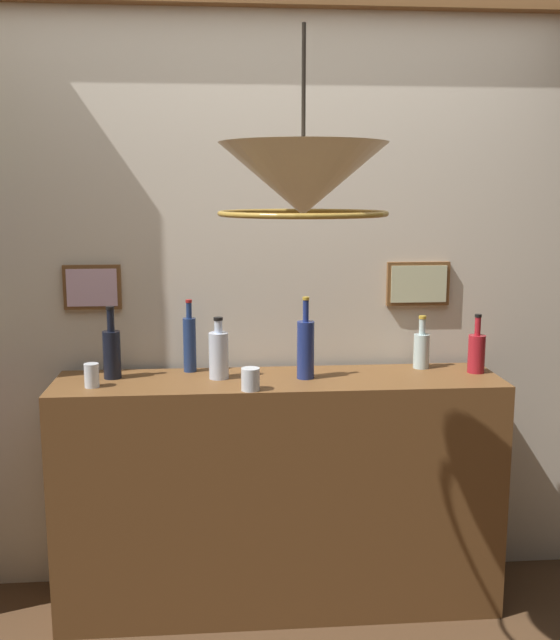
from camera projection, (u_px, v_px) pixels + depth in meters
panelled_rear_partition at (273, 247)px, 3.16m from camera, size 3.49×0.15×2.87m
bar_shelf_unit at (279, 493)px, 3.06m from camera, size 1.81×0.41×0.98m
liquor_bottle_vermouth at (421, 349)px, 3.13m from camera, size 0.07×0.07×0.23m
liquor_bottle_amaro at (219, 354)px, 2.96m from camera, size 0.08×0.08×0.25m
liquor_bottle_bourbon at (112, 352)px, 2.96m from camera, size 0.07×0.07×0.29m
liquor_bottle_rye at (190, 343)px, 3.07m from camera, size 0.05×0.05×0.31m
liquor_bottle_whiskey at (306, 348)px, 2.96m from camera, size 0.07×0.07×0.33m
liquor_bottle_mezcal at (477, 352)px, 3.06m from camera, size 0.07×0.07×0.25m
glass_tumbler_rocks at (92, 375)px, 2.83m from camera, size 0.06×0.06×0.09m
glass_tumbler_highball at (250, 379)px, 2.79m from camera, size 0.07×0.07×0.09m
pendant_lamp at (303, 182)px, 2.16m from camera, size 0.51×0.51×0.55m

